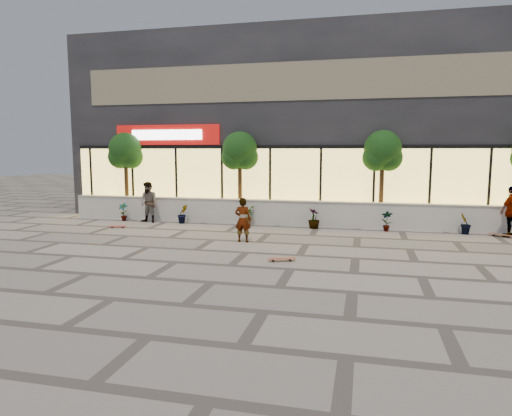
% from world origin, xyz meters
% --- Properties ---
extents(ground, '(80.00, 80.00, 0.00)m').
position_xyz_m(ground, '(0.00, 0.00, 0.00)').
color(ground, '#A3988D').
rests_on(ground, ground).
extents(planter_wall, '(22.00, 0.42, 1.04)m').
position_xyz_m(planter_wall, '(0.00, 7.00, 0.52)').
color(planter_wall, silver).
rests_on(planter_wall, ground).
extents(retail_building, '(24.00, 9.17, 8.50)m').
position_xyz_m(retail_building, '(-0.00, 12.49, 4.25)').
color(retail_building, black).
rests_on(retail_building, ground).
extents(shrub_a, '(0.43, 0.29, 0.81)m').
position_xyz_m(shrub_a, '(-8.50, 6.45, 0.41)').
color(shrub_a, '#133C13').
rests_on(shrub_a, ground).
extents(shrub_b, '(0.57, 0.57, 0.81)m').
position_xyz_m(shrub_b, '(-5.70, 6.45, 0.41)').
color(shrub_b, '#133C13').
rests_on(shrub_b, ground).
extents(shrub_c, '(0.68, 0.77, 0.81)m').
position_xyz_m(shrub_c, '(-2.90, 6.45, 0.41)').
color(shrub_c, '#133C13').
rests_on(shrub_c, ground).
extents(shrub_d, '(0.64, 0.64, 0.81)m').
position_xyz_m(shrub_d, '(-0.10, 6.45, 0.41)').
color(shrub_d, '#133C13').
rests_on(shrub_d, ground).
extents(shrub_e, '(0.46, 0.35, 0.81)m').
position_xyz_m(shrub_e, '(2.70, 6.45, 0.41)').
color(shrub_e, '#133C13').
rests_on(shrub_e, ground).
extents(shrub_f, '(0.55, 0.57, 0.81)m').
position_xyz_m(shrub_f, '(5.50, 6.45, 0.41)').
color(shrub_f, '#133C13').
rests_on(shrub_f, ground).
extents(tree_west, '(1.60, 1.50, 3.92)m').
position_xyz_m(tree_west, '(-9.00, 7.70, 2.99)').
color(tree_west, '#483419').
rests_on(tree_west, ground).
extents(tree_midwest, '(1.60, 1.50, 3.92)m').
position_xyz_m(tree_midwest, '(-3.50, 7.70, 2.99)').
color(tree_midwest, '#483419').
rests_on(tree_midwest, ground).
extents(tree_mideast, '(1.60, 1.50, 3.92)m').
position_xyz_m(tree_mideast, '(2.50, 7.70, 2.99)').
color(tree_mideast, '#483419').
rests_on(tree_mideast, ground).
extents(skater_center, '(0.56, 0.37, 1.52)m').
position_xyz_m(skater_center, '(-2.15, 3.18, 0.76)').
color(skater_center, silver).
rests_on(skater_center, ground).
extents(skater_left, '(0.97, 0.82, 1.76)m').
position_xyz_m(skater_left, '(-7.19, 6.30, 0.88)').
color(skater_left, '#9B7C64').
rests_on(skater_left, ground).
extents(skater_right_near, '(1.15, 0.99, 1.85)m').
position_xyz_m(skater_right_near, '(7.00, 6.30, 0.92)').
color(skater_right_near, white).
rests_on(skater_right_near, ground).
extents(skateboard_center, '(0.80, 0.46, 0.09)m').
position_xyz_m(skateboard_center, '(-0.38, 0.79, 0.08)').
color(skateboard_center, '#9E4D33').
rests_on(skateboard_center, ground).
extents(skateboard_left, '(0.71, 0.34, 0.08)m').
position_xyz_m(skateboard_left, '(-7.79, 4.71, 0.07)').
color(skateboard_left, red).
rests_on(skateboard_left, ground).
extents(skateboard_right_near, '(0.80, 0.60, 0.10)m').
position_xyz_m(skateboard_right_near, '(6.66, 6.20, 0.08)').
color(skateboard_right_near, brown).
rests_on(skateboard_right_near, ground).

